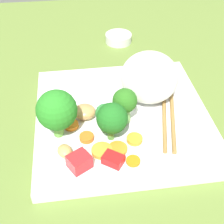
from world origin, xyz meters
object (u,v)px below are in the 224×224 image
Objects in this scene: sauce_cup at (119,38)px; carrot_slice_1 at (87,137)px; chopstick_pair at (168,105)px; rice_mound at (149,77)px; square_plate at (122,117)px; broccoli_floret_1 at (105,114)px.

carrot_slice_1 is at bearing -106.03° from sauce_cup.
rice_mound is at bearing 57.94° from chopstick_pair.
carrot_slice_1 is at bearing 125.87° from chopstick_pair.
sauce_cup is at bearing 23.49° from chopstick_pair.
sauce_cup reaches higher than square_plate.
carrot_slice_1 is at bearing -140.24° from square_plate.
rice_mound is at bearing -85.39° from sauce_cup.
broccoli_floret_1 is at bearing -142.59° from rice_mound.
sauce_cup is at bearing 78.20° from broccoli_floret_1.
square_plate is at bearing 39.76° from carrot_slice_1.
broccoli_floret_1 reaches higher than sauce_cup.
square_plate is at bearing 39.20° from broccoli_floret_1.
broccoli_floret_1 is at bearing 40.31° from carrot_slice_1.
square_plate is 12.98× the size of carrot_slice_1.
chopstick_pair is (11.15, 3.31, -2.22)cm from broccoli_floret_1.
square_plate is at bearing -143.76° from rice_mound.
sauce_cup is (6.29, 30.10, -3.29)cm from broccoli_floret_1.
sauce_cup is (-4.86, 26.79, -1.06)cm from chopstick_pair.
broccoli_floret_1 is 11.84cm from chopstick_pair.
square_plate is 8.11cm from chopstick_pair.
broccoli_floret_1 is at bearing -101.80° from sauce_cup.
carrot_slice_1 is at bearing -141.77° from rice_mound.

